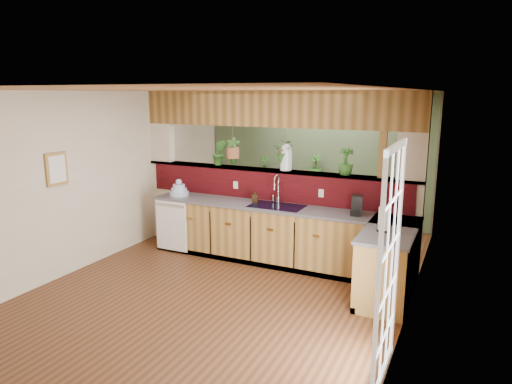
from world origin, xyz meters
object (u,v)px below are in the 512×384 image
at_px(soap_dispenser, 255,196).
at_px(coffee_maker, 357,206).
at_px(dish_stack, 179,191).
at_px(shelving_console, 290,197).
at_px(paper_towel, 383,220).
at_px(glass_jar, 286,157).
at_px(faucet, 277,188).

height_order(soap_dispenser, coffee_maker, coffee_maker).
relative_size(dish_stack, shelving_console, 0.24).
height_order(soap_dispenser, paper_towel, paper_towel).
bearing_deg(paper_towel, soap_dispenser, 161.61).
relative_size(dish_stack, glass_jar, 0.79).
distance_m(soap_dispenser, shelving_console, 2.28).
bearing_deg(dish_stack, shelving_console, 65.23).
bearing_deg(shelving_console, glass_jar, -71.54).
bearing_deg(dish_stack, paper_towel, -9.65).
distance_m(faucet, glass_jar, 0.50).
xyz_separation_m(soap_dispenser, paper_towel, (2.08, -0.69, 0.05)).
height_order(faucet, glass_jar, glass_jar).
distance_m(paper_towel, glass_jar, 2.04).
bearing_deg(glass_jar, dish_stack, -166.53).
distance_m(dish_stack, shelving_console, 2.60).
height_order(faucet, soap_dispenser, faucet).
distance_m(soap_dispenser, glass_jar, 0.77).
bearing_deg(coffee_maker, paper_towel, -63.98).
bearing_deg(glass_jar, soap_dispenser, -141.93).
bearing_deg(glass_jar, faucet, -104.26).
distance_m(coffee_maker, paper_towel, 0.79).
bearing_deg(dish_stack, soap_dispenser, 4.66).
relative_size(dish_stack, paper_towel, 0.99).
relative_size(faucet, paper_towel, 1.42).
relative_size(faucet, glass_jar, 1.13).
xyz_separation_m(dish_stack, glass_jar, (1.73, 0.42, 0.61)).
distance_m(coffee_maker, glass_jar, 1.39).
bearing_deg(glass_jar, paper_towel, -30.54).
xyz_separation_m(coffee_maker, glass_jar, (-1.22, 0.36, 0.57)).
relative_size(coffee_maker, shelving_console, 0.21).
distance_m(paper_towel, shelving_console, 3.77).
bearing_deg(paper_towel, faucet, 155.97).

